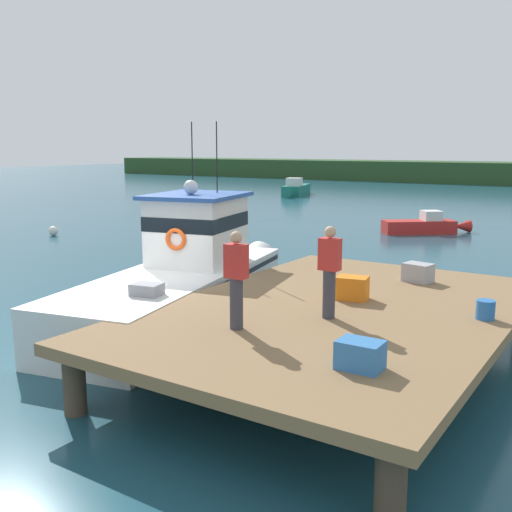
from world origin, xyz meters
name	(u,v)px	position (x,y,z in m)	size (l,w,h in m)	color
ground_plane	(152,326)	(0.00, 0.00, 0.00)	(200.00, 200.00, 0.00)	#1E4C5B
dock	(339,313)	(4.80, 0.00, 1.07)	(6.00, 9.00, 1.20)	#4C3D2D
main_fishing_boat	(186,276)	(0.08, 1.20, 1.01)	(4.20, 9.96, 4.80)	white
crate_single_by_cleat	(418,273)	(5.35, 2.90, 1.41)	(0.60, 0.44, 0.41)	#9E9EA3
crate_stack_near_edge	(352,288)	(4.77, 0.66, 1.43)	(0.60, 0.44, 0.45)	orange
crate_single_far	(360,355)	(6.42, -2.74, 1.40)	(0.60, 0.44, 0.40)	#3370B2
bait_bucket	(485,310)	(7.29, 0.66, 1.37)	(0.32, 0.32, 0.34)	#2866B2
deckhand_by_the_boat	(329,270)	(4.97, -0.77, 2.06)	(0.36, 0.22, 1.63)	#383842
deckhand_further_back	(236,278)	(3.97, -2.17, 2.06)	(0.36, 0.22, 1.63)	#383842
moored_boat_far_left	(295,189)	(-15.96, 35.00, 0.52)	(2.88, 6.08, 1.52)	#196B5B
moored_boat_off_the_point	(199,203)	(-15.94, 21.72, 0.38)	(4.40, 2.10, 1.10)	#4C4C51
moored_boat_outer_mooring	(425,225)	(0.56, 18.66, 0.38)	(3.90, 3.40, 1.10)	red
mooring_buoy_inshore	(250,261)	(-2.15, 7.36, 0.17)	(0.33, 0.33, 0.33)	red
mooring_buoy_spare_mooring	(458,286)	(5.15, 7.31, 0.19)	(0.38, 0.38, 0.38)	red
mooring_buoy_channel_marker	(150,220)	(-13.26, 14.07, 0.19)	(0.38, 0.38, 0.38)	#EA5B19
mooring_buoy_outer	(53,231)	(-13.93, 8.16, 0.22)	(0.45, 0.45, 0.45)	silver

